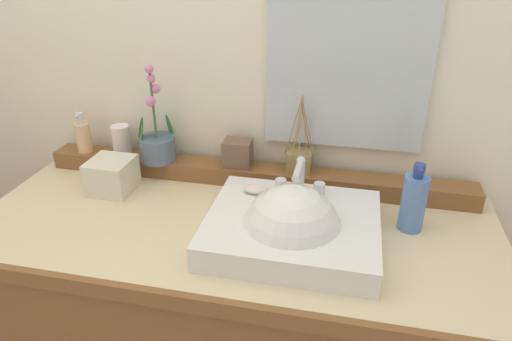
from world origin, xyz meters
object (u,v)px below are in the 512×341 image
Objects in this scene: trinket_box at (238,153)px; lotion_bottle at (414,202)px; reed_diffuser at (300,159)px; tissue_box at (112,175)px; potted_plant at (157,142)px; sink_basin at (292,231)px; soap_bar at (255,189)px; soap_dispenser at (83,136)px; tumbler_cup at (121,139)px.

lotion_bottle is (0.53, -0.17, -0.02)m from trinket_box.
tissue_box is (-0.57, -0.16, -0.04)m from reed_diffuser.
potted_plant reaches higher than tissue_box.
sink_basin reaches higher than soap_bar.
potted_plant reaches higher than reed_diffuser.
trinket_box is at bearing 117.97° from soap_bar.
soap_dispenser is at bearing -178.70° from reed_diffuser.
trinket_box is at bearing 162.28° from lotion_bottle.
soap_dispenser is at bearing 179.61° from trinket_box.
tumbler_cup is 0.96m from lotion_bottle.
tumbler_cup is 1.10× the size of trinket_box.
tumbler_cup is at bearing 153.73° from sink_basin.
soap_dispenser is at bearing -171.97° from tumbler_cup.
reed_diffuser is 0.38m from lotion_bottle.
potted_plant is 3.64× the size of trinket_box.
reed_diffuser is 0.20m from trinket_box.
trinket_box is 0.56m from lotion_bottle.
soap_bar is (-0.12, 0.12, 0.05)m from sink_basin.
tissue_box reaches higher than soap_bar.
reed_diffuser reaches higher than soap_dispenser.
soap_bar is 0.43m from lotion_bottle.
soap_dispenser and lotion_bottle have the same top height.
soap_dispenser is (-0.65, 0.18, 0.03)m from soap_bar.
lotion_bottle is at bearing -8.55° from soap_dispenser.
soap_dispenser is (-0.77, 0.30, 0.08)m from sink_basin.
trinket_box reaches higher than tissue_box.
sink_basin is 0.34m from lotion_bottle.
soap_dispenser is at bearing 158.93° from sink_basin.
tissue_box is (-0.37, -0.15, -0.05)m from trinket_box.
reed_diffuser is at bearing 1.13° from trinket_box.
soap_bar is 0.41m from potted_plant.
tumbler_cup is 0.41m from trinket_box.
tissue_box is at bearing 165.31° from sink_basin.
soap_dispenser is 0.71× the size of lotion_bottle.
tumbler_cup is (-0.51, 0.20, 0.02)m from soap_bar.
sink_basin is 5.03× the size of trinket_box.
sink_basin is 0.58m from potted_plant.
tissue_box is (-0.91, 0.02, -0.03)m from lotion_bottle.
soap_dispenser is 1.08× the size of tissue_box.
tumbler_cup is at bearing 179.85° from reed_diffuser.
soap_bar is at bearing -177.55° from lotion_bottle.
soap_bar is at bearing -116.86° from reed_diffuser.
lotion_bottle reaches higher than trinket_box.
soap_bar is at bearing -21.17° from tumbler_cup.
tissue_box is (0.17, -0.14, -0.06)m from soap_dispenser.
soap_dispenser is 0.57× the size of reed_diffuser.
sink_basin is at bearing -85.78° from reed_diffuser.
trinket_box is 0.45× the size of lotion_bottle.
reed_diffuser reaches higher than trinket_box.
sink_basin is 0.62m from tissue_box.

